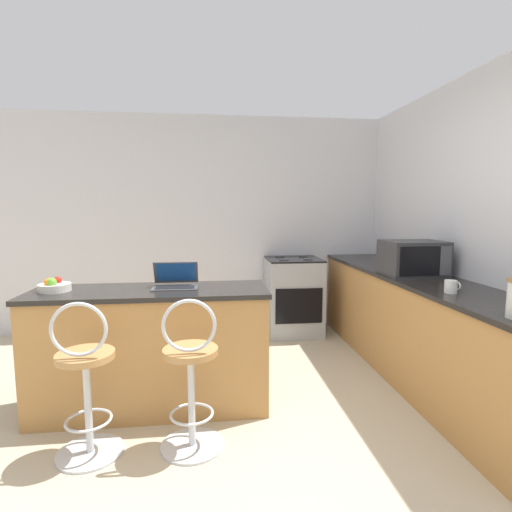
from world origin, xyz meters
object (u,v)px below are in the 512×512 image
Objects in this scene: bar_stool_near at (86,385)px; bar_stool_far at (191,379)px; mug_white at (451,287)px; fruit_bowl at (54,286)px; stove_range at (293,296)px; laptop at (175,281)px; microwave at (413,258)px.

bar_stool_far is (0.62, 0.00, 0.00)m from bar_stool_near.
bar_stool_far is 9.53× the size of mug_white.
stove_range is at bearing 37.84° from fruit_bowl.
laptop reaches higher than fruit_bowl.
fruit_bowl is at bearing -142.16° from stove_range.
microwave reaches higher than bar_stool_near.
stove_range is at bearing 51.70° from bar_stool_near.
laptop reaches higher than stove_range.
bar_stool_near is 0.84m from fruit_bowl.
laptop is at bearing 3.32° from fruit_bowl.
stove_range is 2.70m from fruit_bowl.
bar_stool_near is at bearing -128.23° from laptop.
laptop is at bearing 101.81° from bar_stool_far.
fruit_bowl is (-0.85, -0.05, -0.01)m from laptop.
bar_stool_far is 1.96× the size of microwave.
bar_stool_near is at bearing -175.62° from mug_white.
bar_stool_far is 1.07× the size of stove_range.
bar_stool_near is at bearing -160.22° from microwave.
fruit_bowl is (-2.89, -0.34, -0.12)m from microwave.
bar_stool_near is 2.94× the size of laptop.
bar_stool_far is 2.47m from stove_range.
fruit_bowl is (-0.98, 0.57, 0.49)m from bar_stool_far.
stove_range is at bearing 51.67° from laptop.
microwave reaches higher than laptop.
bar_stool_near is 1.07× the size of stove_range.
laptop is at bearing -128.33° from stove_range.
mug_white is at bearing 5.88° from bar_stool_far.
bar_stool_far reaches higher than stove_range.
mug_white is (0.69, -2.02, 0.50)m from stove_range.
mug_white is 0.47× the size of fruit_bowl.
laptop is (0.49, 0.62, 0.51)m from bar_stool_near.
mug_white is at bearing 4.38° from bar_stool_near.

